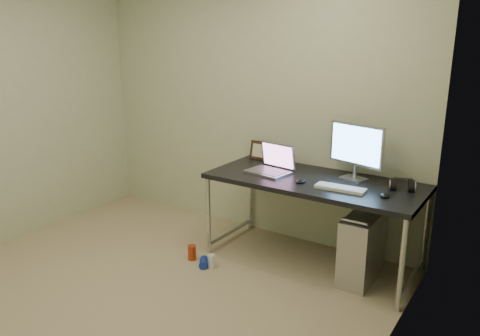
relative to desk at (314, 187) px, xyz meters
name	(u,v)px	position (x,y,z in m)	size (l,w,h in m)	color
floor	(121,304)	(-0.87, -1.37, -0.68)	(3.50, 3.50, 0.00)	tan
wall_back	(250,105)	(-0.87, 0.38, 0.57)	(3.50, 0.02, 2.50)	beige
wall_right	(368,180)	(0.88, -1.37, 0.57)	(0.02, 3.50, 2.50)	beige
desk	(314,187)	(0.00, 0.00, 0.00)	(1.76, 0.77, 0.75)	black
tower_computer	(362,247)	(0.46, -0.04, -0.40)	(0.24, 0.53, 0.58)	#B3B4B9
cable_a	(372,216)	(0.41, 0.33, -0.28)	(0.01, 0.01, 0.70)	black
cable_b	(382,222)	(0.50, 0.31, -0.30)	(0.01, 0.01, 0.72)	black
can_red	(192,252)	(-0.88, -0.53, -0.61)	(0.07, 0.07, 0.13)	#AE3512
can_white	(211,261)	(-0.65, -0.56, -0.62)	(0.06, 0.06, 0.12)	white
can_blue	(204,263)	(-0.72, -0.58, -0.64)	(0.07, 0.07, 0.13)	#1331AE
laptop	(272,166)	(-0.40, -0.01, 0.13)	(0.39, 0.33, 0.24)	#B9B8C0
monitor	(356,147)	(0.27, 0.18, 0.34)	(0.49, 0.19, 0.46)	#B9B8C0
keyboard	(340,188)	(0.28, -0.14, 0.08)	(0.38, 0.12, 0.02)	white
mouse_right	(385,194)	(0.62, -0.11, 0.09)	(0.07, 0.11, 0.04)	black
mouse_left	(301,181)	(-0.05, -0.15, 0.09)	(0.06, 0.10, 0.03)	black
headphones	(402,186)	(0.68, 0.11, 0.10)	(0.21, 0.12, 0.12)	black
picture_frame	(261,151)	(-0.70, 0.30, 0.16)	(0.22, 0.03, 0.18)	black
webcam	(292,156)	(-0.35, 0.28, 0.16)	(0.05, 0.04, 0.12)	silver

